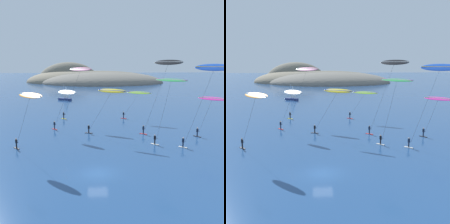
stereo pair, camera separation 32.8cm
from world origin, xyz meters
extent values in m
plane|color=navy|center=(0.00, 0.00, 0.00)|extent=(600.00, 600.00, 0.00)
ellipsoid|color=#7A705B|center=(-10.58, 157.06, 0.00)|extent=(57.54, 47.17, 15.01)
ellipsoid|color=#6B6656|center=(7.97, 146.48, 0.00)|extent=(77.97, 30.28, 15.25)
ellipsoid|color=#6B6656|center=(-12.18, 161.25, 0.00)|extent=(41.18, 27.17, 25.93)
ellipsoid|color=slate|center=(9.83, 146.64, 0.00)|extent=(78.03, 55.18, 14.37)
cube|color=navy|center=(-8.56, 67.36, 0.35)|extent=(4.86, 3.61, 0.70)
cone|color=navy|center=(-10.64, 68.56, 0.35)|extent=(2.20, 1.65, 0.67)
cylinder|color=#B2B2B7|center=(-8.82, 67.51, 3.20)|extent=(0.12, 0.12, 5.00)
pyramid|color=white|center=(-8.04, 67.06, 3.03)|extent=(1.60, 0.97, 4.25)
cylinder|color=#A5A5AD|center=(-8.04, 67.06, 0.95)|extent=(1.60, 0.97, 0.08)
cube|color=#2D2D33|center=(-0.80, 19.89, 0.04)|extent=(1.55, 0.85, 0.08)
cylinder|color=black|center=(-0.80, 19.89, 0.48)|extent=(0.22, 0.22, 0.80)
cube|color=black|center=(-0.80, 19.89, 1.18)|extent=(0.39, 0.35, 0.60)
sphere|color=beige|center=(-0.80, 19.89, 1.60)|extent=(0.22, 0.22, 0.22)
cylinder|color=black|center=(-0.50, 19.70, 1.06)|extent=(0.33, 0.48, 0.04)
ellipsoid|color=yellow|center=(3.45, 17.13, 8.50)|extent=(5.38, 4.00, 0.79)
cylinder|color=#1432E0|center=(3.45, 17.13, 8.55)|extent=(4.66, 3.11, 0.16)
cylinder|color=#333338|center=(1.47, 18.41, 4.73)|extent=(3.98, 2.61, 7.35)
cube|color=red|center=(9.60, 18.24, 0.04)|extent=(1.40, 1.28, 0.08)
cylinder|color=#192338|center=(9.60, 18.24, 0.48)|extent=(0.22, 0.22, 0.80)
cube|color=#192338|center=(9.60, 18.24, 1.18)|extent=(0.39, 0.37, 0.60)
sphere|color=#9E7051|center=(9.60, 18.24, 1.60)|extent=(0.22, 0.22, 0.22)
cylinder|color=black|center=(9.88, 18.02, 1.06)|extent=(0.37, 0.46, 0.04)
ellipsoid|color=black|center=(13.22, 15.41, 13.58)|extent=(5.06, 4.41, 1.05)
cylinder|color=white|center=(13.22, 15.41, 13.63)|extent=(4.04, 3.21, 0.16)
cylinder|color=#333338|center=(11.55, 16.72, 7.27)|extent=(3.37, 2.64, 12.43)
cube|color=red|center=(-7.73, 23.72, 0.04)|extent=(1.23, 1.43, 0.08)
cylinder|color=#192338|center=(-7.73, 23.72, 0.48)|extent=(0.22, 0.22, 0.80)
cube|color=#192338|center=(-7.73, 23.72, 1.18)|extent=(0.38, 0.38, 0.60)
sphere|color=tan|center=(-7.73, 23.72, 1.60)|extent=(0.22, 0.22, 0.22)
cylinder|color=black|center=(-7.48, 23.48, 1.06)|extent=(0.42, 0.42, 0.04)
ellipsoid|color=white|center=(-4.85, 20.88, 7.93)|extent=(4.47, 4.44, 0.88)
cylinder|color=black|center=(-4.85, 20.88, 7.98)|extent=(3.41, 3.37, 0.16)
cylinder|color=#333338|center=(-6.17, 22.18, 4.44)|extent=(2.66, 2.63, 6.78)
cube|color=#2D2D33|center=(19.17, 15.48, 0.04)|extent=(1.20, 1.45, 0.08)
cylinder|color=#192338|center=(19.17, 15.48, 0.48)|extent=(0.22, 0.22, 0.80)
cube|color=#192338|center=(19.17, 15.48, 1.18)|extent=(0.38, 0.38, 0.60)
sphere|color=tan|center=(19.17, 15.48, 1.60)|extent=(0.22, 0.22, 0.22)
cylinder|color=black|center=(19.42, 15.24, 1.06)|extent=(0.42, 0.42, 0.04)
ellipsoid|color=#D62D9E|center=(20.85, 13.81, 7.31)|extent=(4.70, 4.68, 0.61)
cylinder|color=#28D160|center=(20.85, 13.81, 7.36)|extent=(3.65, 3.63, 0.16)
cylinder|color=#333338|center=(20.13, 14.52, 4.13)|extent=(1.47, 1.46, 6.15)
cube|color=red|center=(7.84, 33.24, 0.04)|extent=(1.43, 1.23, 0.08)
cylinder|color=#192338|center=(7.84, 33.24, 0.48)|extent=(0.22, 0.22, 0.80)
cube|color=#192338|center=(7.84, 33.24, 1.18)|extent=(0.39, 0.34, 0.60)
sphere|color=beige|center=(7.84, 33.24, 1.60)|extent=(0.22, 0.22, 0.22)
cylinder|color=black|center=(8.15, 33.06, 1.06)|extent=(0.31, 0.50, 0.04)
ellipsoid|color=#8CD12D|center=(11.18, 31.32, 6.49)|extent=(5.90, 4.15, 0.60)
cylinder|color=#722DD1|center=(11.18, 31.32, 6.54)|extent=(5.07, 3.01, 0.16)
cylinder|color=#333338|center=(9.66, 32.19, 3.73)|extent=(3.06, 1.78, 5.34)
cube|color=silver|center=(14.25, 9.29, 0.04)|extent=(1.34, 1.34, 0.08)
cylinder|color=#192338|center=(14.25, 9.29, 0.48)|extent=(0.22, 0.22, 0.80)
cube|color=#192338|center=(14.25, 9.29, 1.18)|extent=(0.39, 0.36, 0.60)
sphere|color=beige|center=(14.25, 9.29, 1.60)|extent=(0.22, 0.22, 0.22)
cylinder|color=black|center=(14.54, 9.10, 1.06)|extent=(0.34, 0.48, 0.04)
ellipsoid|color=blue|center=(17.66, 6.98, 12.89)|extent=(5.58, 4.42, 1.17)
cylinder|color=gold|center=(17.66, 6.98, 12.94)|extent=(4.64, 3.21, 0.16)
cylinder|color=#333338|center=(16.10, 8.04, 6.92)|extent=(3.15, 2.14, 11.73)
cube|color=#2D2D33|center=(-12.46, 11.35, 0.04)|extent=(1.23, 1.43, 0.08)
cylinder|color=black|center=(-12.46, 11.35, 0.48)|extent=(0.22, 0.22, 0.80)
cube|color=black|center=(-12.46, 11.35, 1.18)|extent=(0.38, 0.39, 0.60)
sphere|color=tan|center=(-12.46, 11.35, 1.60)|extent=(0.22, 0.22, 0.22)
cylinder|color=black|center=(-12.22, 11.09, 1.06)|extent=(0.44, 0.40, 0.04)
ellipsoid|color=orange|center=(-9.19, 7.68, 8.99)|extent=(4.92, 5.25, 0.77)
cylinder|color=#0F7FE5|center=(-9.19, 7.68, 9.04)|extent=(3.71, 4.13, 0.16)
cylinder|color=#333338|center=(-10.71, 9.39, 4.97)|extent=(3.07, 3.43, 7.84)
cube|color=silver|center=(10.11, 11.35, 0.04)|extent=(1.31, 1.37, 0.08)
cylinder|color=black|center=(10.11, 11.35, 0.48)|extent=(0.22, 0.22, 0.80)
cube|color=black|center=(10.11, 11.35, 1.18)|extent=(0.38, 0.39, 0.60)
sphere|color=tan|center=(10.11, 11.35, 1.60)|extent=(0.22, 0.22, 0.22)
cylinder|color=black|center=(10.35, 11.09, 1.06)|extent=(0.43, 0.40, 0.04)
ellipsoid|color=green|center=(11.93, 9.34, 10.91)|extent=(4.72, 5.01, 0.53)
cylinder|color=#D660B7|center=(11.93, 9.34, 10.96)|extent=(3.69, 4.04, 0.16)
cylinder|color=#333338|center=(11.14, 10.22, 5.93)|extent=(1.62, 1.78, 9.75)
cube|color=yellow|center=(-6.61, 34.16, 0.04)|extent=(1.43, 1.24, 0.08)
cylinder|color=black|center=(-6.61, 34.16, 0.48)|extent=(0.22, 0.22, 0.80)
cube|color=black|center=(-6.61, 34.16, 1.18)|extent=(0.39, 0.35, 0.60)
sphere|color=#9E7051|center=(-6.61, 34.16, 1.60)|extent=(0.22, 0.22, 0.22)
cylinder|color=black|center=(-6.31, 33.97, 1.06)|extent=(0.33, 0.48, 0.04)
ellipsoid|color=pink|center=(-2.28, 31.37, 12.00)|extent=(5.74, 4.47, 0.91)
cylinder|color=#14895B|center=(-2.28, 31.37, 12.05)|extent=(4.74, 3.15, 0.16)
cylinder|color=#333338|center=(-4.30, 32.67, 6.48)|extent=(4.06, 2.64, 10.85)
camera|label=1|loc=(-1.41, -33.05, 13.84)|focal=45.00mm
camera|label=2|loc=(-1.09, -33.08, 13.84)|focal=45.00mm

